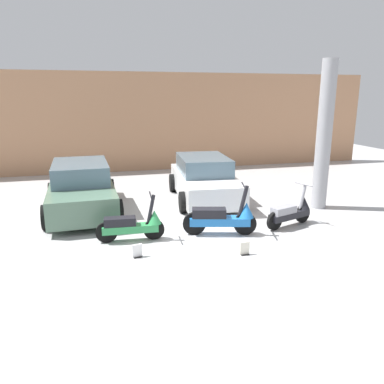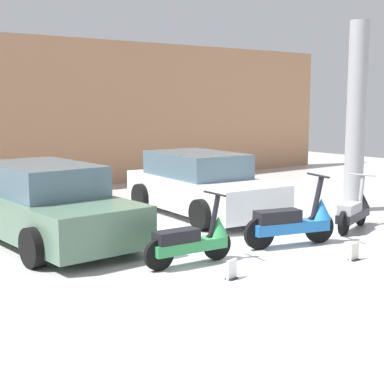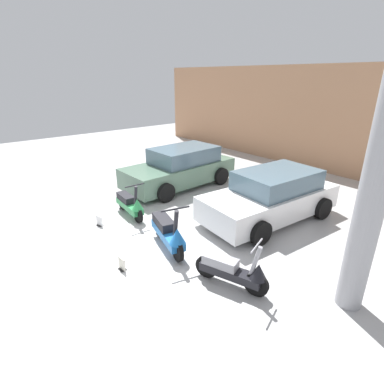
% 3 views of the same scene
% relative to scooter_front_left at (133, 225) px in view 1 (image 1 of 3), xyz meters
% --- Properties ---
extents(ground_plane, '(28.00, 28.00, 0.00)m').
position_rel_scooter_front_left_xyz_m(ground_plane, '(1.39, -0.76, -0.36)').
color(ground_plane, '#B2B2B2').
extents(wall_back, '(19.60, 0.12, 3.90)m').
position_rel_scooter_front_left_xyz_m(wall_back, '(1.39, 7.72, 1.59)').
color(wall_back, tan).
rests_on(wall_back, ground_plane).
extents(scooter_front_left, '(1.44, 0.52, 1.00)m').
position_rel_scooter_front_left_xyz_m(scooter_front_left, '(0.00, 0.00, 0.00)').
color(scooter_front_left, black).
rests_on(scooter_front_left, ground_plane).
extents(scooter_front_right, '(1.59, 0.73, 1.13)m').
position_rel_scooter_front_left_xyz_m(scooter_front_right, '(1.94, -0.14, 0.05)').
color(scooter_front_right, black).
rests_on(scooter_front_right, ground_plane).
extents(scooter_front_center, '(1.34, 0.69, 0.97)m').
position_rel_scooter_front_left_xyz_m(scooter_front_center, '(3.70, 0.01, -0.01)').
color(scooter_front_center, black).
rests_on(scooter_front_center, ground_plane).
extents(car_rear_left, '(1.93, 3.84, 1.29)m').
position_rel_scooter_front_left_xyz_m(car_rear_left, '(-1.08, 2.49, 0.26)').
color(car_rear_left, '#51705B').
rests_on(car_rear_left, ground_plane).
extents(car_rear_center, '(2.04, 3.82, 1.26)m').
position_rel_scooter_front_left_xyz_m(car_rear_center, '(2.38, 2.79, 0.25)').
color(car_rear_center, white).
rests_on(car_rear_center, ground_plane).
extents(placard_near_left_scooter, '(0.20, 0.16, 0.26)m').
position_rel_scooter_front_left_xyz_m(placard_near_left_scooter, '(-0.03, -0.86, -0.24)').
color(placard_near_left_scooter, black).
rests_on(placard_near_left_scooter, ground_plane).
extents(placard_near_right_scooter, '(0.20, 0.13, 0.26)m').
position_rel_scooter_front_left_xyz_m(placard_near_right_scooter, '(1.99, -1.28, -0.24)').
color(placard_near_right_scooter, black).
rests_on(placard_near_right_scooter, ground_plane).
extents(support_column_side, '(0.40, 0.40, 3.90)m').
position_rel_scooter_front_left_xyz_m(support_column_side, '(5.18, 1.17, 1.59)').
color(support_column_side, '#99999E').
rests_on(support_column_side, ground_plane).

